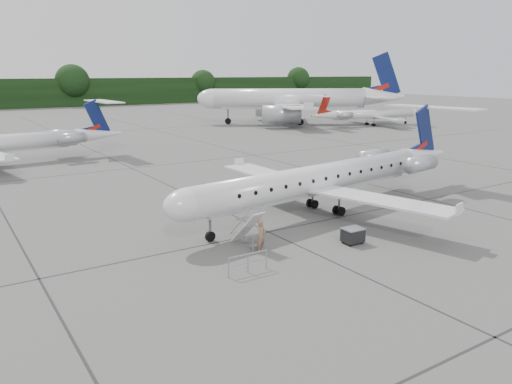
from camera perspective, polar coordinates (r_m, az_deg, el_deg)
ground at (r=33.95m, az=13.16°, el=-3.54°), size 320.00×320.00×0.00m
treeline at (r=154.26m, az=-24.46°, el=10.23°), size 260.00×4.00×8.00m
main_regional_jet at (r=34.84m, az=7.03°, el=3.07°), size 29.64×23.10×6.99m
airstair at (r=28.55m, az=-0.99°, el=-4.14°), size 1.12×2.20×2.19m
passenger at (r=27.74m, az=0.60°, el=-5.06°), size 0.79×0.69×1.83m
safety_railing at (r=25.04m, az=-0.93°, el=-8.19°), size 2.20×0.11×1.00m
baggage_cart at (r=29.74m, az=11.01°, el=-4.88°), size 1.18×0.97×0.99m
bg_narrowbody at (r=97.30m, az=3.80°, el=11.71°), size 45.45×41.19×13.36m
bg_regional_right at (r=96.59m, az=13.41°, el=9.13°), size 24.45×19.19×5.86m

